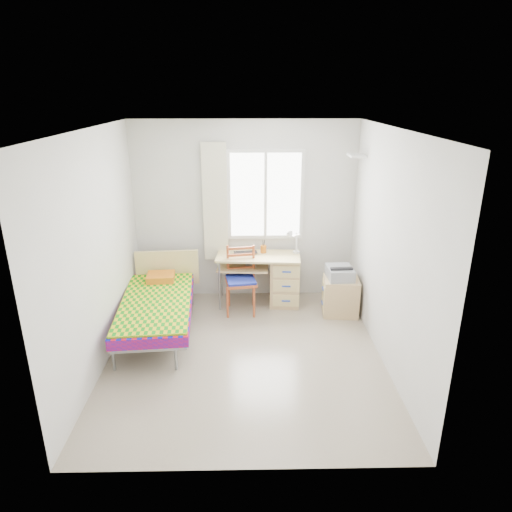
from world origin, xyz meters
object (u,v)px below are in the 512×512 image
Objects in this scene: desk at (280,277)px; printer at (340,273)px; cabinet at (340,296)px; bed at (158,303)px; chair at (241,276)px.

desk is 0.90m from printer.
printer is (-0.02, 0.02, 0.35)m from cabinet.
chair is (1.07, 0.58, 0.13)m from bed.
desk is at bearing 14.10° from chair.
chair is at bearing -152.58° from desk.
printer is (1.36, -0.11, 0.08)m from chair.
bed reaches higher than printer.
chair is 1.36m from printer.
chair reaches higher than cabinet.
desk is at bearing 22.17° from bed.
printer is at bearing -13.61° from chair.
chair is 2.29× the size of printer.
printer reaches higher than cabinet.
cabinet is at bearing -48.92° from printer.
printer is (0.80, -0.35, 0.20)m from desk.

